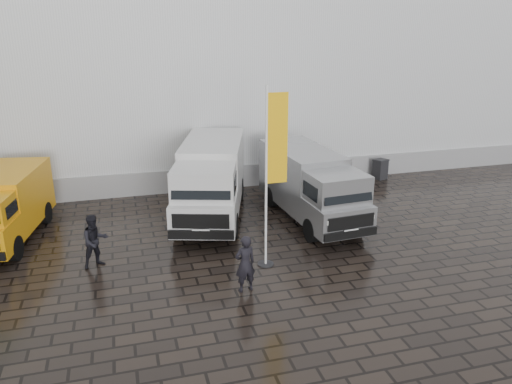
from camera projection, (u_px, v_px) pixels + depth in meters
ground at (287, 265)px, 15.31m from camera, size 120.00×120.00×0.00m
exhibition_hall at (231, 42)px, 28.47m from camera, size 44.00×16.00×12.00m
hall_plinth at (272, 173)px, 22.91m from camera, size 44.00×0.15×1.00m
van_yellow at (3, 209)px, 16.73m from camera, size 2.77×5.21×2.28m
van_white at (211, 181)px, 18.78m from camera, size 3.93×6.81×2.80m
van_silver at (311, 187)px, 18.54m from camera, size 2.40×6.01×2.55m
flagpole at (272, 168)px, 14.42m from camera, size 0.88×0.50×5.47m
wheelie_bin at (380, 169)px, 23.69m from camera, size 0.72×0.72×0.95m
person_front at (245, 264)px, 13.62m from camera, size 0.67×0.50×1.65m
person_tent at (95, 241)px, 15.02m from camera, size 0.99×0.89×1.66m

